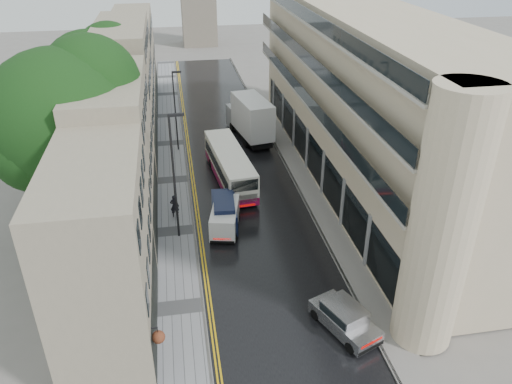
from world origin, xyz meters
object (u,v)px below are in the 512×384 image
object	(u,v)px
lamp_post_far	(175,112)
silver_hatchback	(351,341)
tree_far	(94,97)
white_van	(211,229)
pedestrian	(175,206)
white_lorry	(245,126)
tree_near	(66,147)
lamp_post_near	(174,179)
cream_bus	(225,183)
navy_van	(214,223)

from	to	relation	value
lamp_post_far	silver_hatchback	bearing A→B (deg)	-73.70
tree_far	white_van	size ratio (longest dim) A/B	2.95
pedestrian	lamp_post_far	world-z (taller)	lamp_post_far
silver_hatchback	white_lorry	bearing A→B (deg)	70.45
tree_near	white_lorry	bearing A→B (deg)	44.40
white_van	lamp_post_far	distance (m)	16.72
lamp_post_far	pedestrian	bearing A→B (deg)	-92.59
lamp_post_far	lamp_post_near	bearing A→B (deg)	-91.42
tree_near	tree_far	xyz separation A→B (m)	(0.30, 13.00, -0.72)
cream_bus	tree_near	bearing A→B (deg)	-167.41
silver_hatchback	pedestrian	bearing A→B (deg)	97.30
cream_bus	silver_hatchback	distance (m)	18.22
white_lorry	silver_hatchback	xyz separation A→B (m)	(1.35, -27.74, -1.46)
tree_far	white_van	bearing A→B (deg)	-60.10
white_lorry	lamp_post_near	size ratio (longest dim) A/B	0.94
cream_bus	pedestrian	world-z (taller)	cream_bus
cream_bus	pedestrian	distance (m)	4.77
lamp_post_near	lamp_post_far	bearing A→B (deg)	83.83
tree_near	white_van	world-z (taller)	tree_near
lamp_post_far	cream_bus	bearing A→B (deg)	-71.37
silver_hatchback	tree_near	bearing A→B (deg)	115.20
cream_bus	silver_hatchback	size ratio (longest dim) A/B	2.45
tree_near	white_van	size ratio (longest dim) A/B	3.29
cream_bus	lamp_post_near	xyz separation A→B (m)	(-3.93, -5.07, 3.26)
tree_far	lamp_post_far	bearing A→B (deg)	8.33
tree_near	lamp_post_near	world-z (taller)	tree_near
white_van	navy_van	size ratio (longest dim) A/B	0.96
tree_near	tree_far	world-z (taller)	tree_near
cream_bus	navy_van	xyz separation A→B (m)	(-1.43, -5.38, -0.30)
silver_hatchback	lamp_post_far	size ratio (longest dim) A/B	0.55
tree_far	navy_van	bearing A→B (deg)	-58.54
cream_bus	navy_van	bearing A→B (deg)	-110.69
tree_near	tree_far	bearing A→B (deg)	88.68
tree_near	white_lorry	world-z (taller)	tree_near
tree_far	cream_bus	bearing A→B (deg)	-41.93
pedestrian	lamp_post_far	size ratio (longest dim) A/B	0.24
white_van	lamp_post_near	size ratio (longest dim) A/B	0.46
tree_far	white_van	xyz separation A→B (m)	(8.81, -15.32, -5.26)
white_lorry	lamp_post_far	size ratio (longest dim) A/B	1.11
lamp_post_near	white_van	bearing A→B (deg)	-24.74
silver_hatchback	navy_van	xyz separation A→B (m)	(-5.99, 12.25, 0.33)
silver_hatchback	lamp_post_far	distance (m)	29.36
navy_van	lamp_post_near	world-z (taller)	lamp_post_near
tree_far	cream_bus	world-z (taller)	tree_far
pedestrian	tree_near	bearing A→B (deg)	21.43
cream_bus	white_lorry	distance (m)	10.64
tree_far	pedestrian	xyz separation A→B (m)	(6.37, -11.79, -5.18)
cream_bus	white_van	world-z (taller)	cream_bus
tree_near	white_lorry	size ratio (longest dim) A/B	1.62
lamp_post_far	tree_near	bearing A→B (deg)	-117.21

